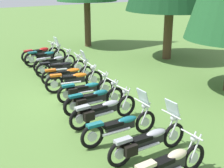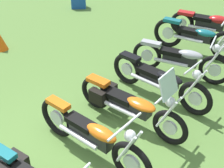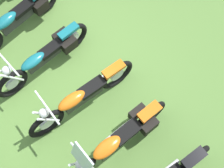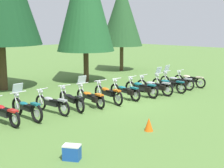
# 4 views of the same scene
# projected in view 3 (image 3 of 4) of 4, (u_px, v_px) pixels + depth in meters

# --- Properties ---
(ground_plane) EXTENTS (80.00, 80.00, 0.00)m
(ground_plane) POSITION_uv_depth(u_px,v_px,m) (66.00, 84.00, 6.77)
(ground_plane) COLOR #547A38
(motorcycle_4) EXTENTS (0.83, 2.29, 1.34)m
(motorcycle_4) POSITION_uv_depth(u_px,v_px,m) (119.00, 139.00, 5.86)
(motorcycle_4) COLOR black
(motorcycle_4) RESTS_ON ground_plane
(motorcycle_5) EXTENTS (0.78, 2.32, 1.02)m
(motorcycle_5) POSITION_uv_depth(u_px,v_px,m) (82.00, 97.00, 6.16)
(motorcycle_5) COLOR black
(motorcycle_5) RESTS_ON ground_plane
(motorcycle_6) EXTENTS (0.67, 2.22, 1.00)m
(motorcycle_6) POSITION_uv_depth(u_px,v_px,m) (45.00, 56.00, 6.54)
(motorcycle_6) COLOR black
(motorcycle_6) RESTS_ON ground_plane
(motorcycle_7) EXTENTS (0.63, 2.27, 1.01)m
(motorcycle_7) POSITION_uv_depth(u_px,v_px,m) (17.00, 18.00, 6.87)
(motorcycle_7) COLOR black
(motorcycle_7) RESTS_ON ground_plane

